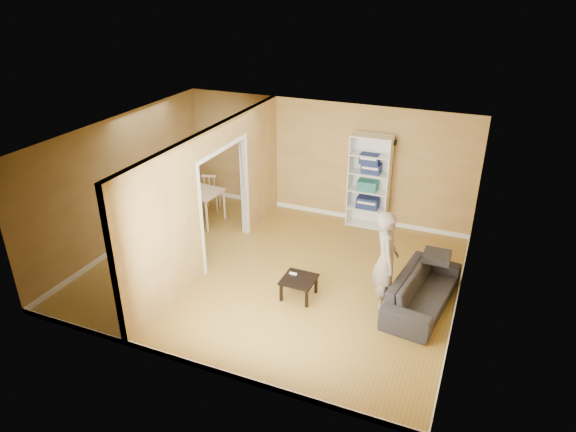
# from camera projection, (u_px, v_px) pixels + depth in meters

# --- Properties ---
(room_shell) EXTENTS (6.50, 6.50, 6.50)m
(room_shell) POSITION_uv_depth(u_px,v_px,m) (273.00, 208.00, 8.97)
(room_shell) COLOR olive
(room_shell) RESTS_ON ground
(partition) EXTENTS (0.22, 5.50, 2.60)m
(partition) POSITION_uv_depth(u_px,v_px,m) (213.00, 198.00, 9.38)
(partition) COLOR tan
(partition) RESTS_ON ground
(wall_speaker) EXTENTS (0.10, 0.10, 0.10)m
(wall_speaker) POSITION_uv_depth(u_px,v_px,m) (394.00, 142.00, 10.42)
(wall_speaker) COLOR black
(wall_speaker) RESTS_ON room_shell
(sofa) EXTENTS (2.12, 1.13, 0.77)m
(sofa) POSITION_uv_depth(u_px,v_px,m) (423.00, 286.00, 8.41)
(sofa) COLOR black
(sofa) RESTS_ON ground
(person) EXTENTS (0.88, 0.78, 2.01)m
(person) POSITION_uv_depth(u_px,v_px,m) (387.00, 252.00, 8.16)
(person) COLOR slate
(person) RESTS_ON ground
(bookshelf) EXTENTS (0.86, 0.38, 2.04)m
(bookshelf) POSITION_uv_depth(u_px,v_px,m) (370.00, 181.00, 10.88)
(bookshelf) COLOR white
(bookshelf) RESTS_ON ground
(paper_box_navy_a) EXTENTS (0.46, 0.30, 0.24)m
(paper_box_navy_a) POSITION_uv_depth(u_px,v_px,m) (368.00, 202.00, 11.04)
(paper_box_navy_a) COLOR navy
(paper_box_navy_a) RESTS_ON bookshelf
(paper_box_teal) EXTENTS (0.41, 0.27, 0.21)m
(paper_box_teal) POSITION_uv_depth(u_px,v_px,m) (367.00, 185.00, 10.89)
(paper_box_teal) COLOR #2A8466
(paper_box_teal) RESTS_ON bookshelf
(paper_box_navy_b) EXTENTS (0.40, 0.26, 0.20)m
(paper_box_navy_b) POSITION_uv_depth(u_px,v_px,m) (371.00, 168.00, 10.70)
(paper_box_navy_b) COLOR navy
(paper_box_navy_b) RESTS_ON bookshelf
(paper_box_navy_c) EXTENTS (0.40, 0.26, 0.20)m
(paper_box_navy_c) POSITION_uv_depth(u_px,v_px,m) (370.00, 159.00, 10.63)
(paper_box_navy_c) COLOR navy
(paper_box_navy_c) RESTS_ON bookshelf
(coffee_table) EXTENTS (0.55, 0.55, 0.37)m
(coffee_table) POSITION_uv_depth(u_px,v_px,m) (299.00, 281.00, 8.67)
(coffee_table) COLOR black
(coffee_table) RESTS_ON ground
(game_controller) EXTENTS (0.13, 0.04, 0.03)m
(game_controller) POSITION_uv_depth(u_px,v_px,m) (293.00, 273.00, 8.76)
(game_controller) COLOR white
(game_controller) RESTS_ON coffee_table
(dining_table) EXTENTS (1.18, 0.78, 0.74)m
(dining_table) POSITION_uv_depth(u_px,v_px,m) (194.00, 193.00, 11.22)
(dining_table) COLOR #C2A78D
(dining_table) RESTS_ON ground
(chair_left) EXTENTS (0.48, 0.48, 1.01)m
(chair_left) POSITION_uv_depth(u_px,v_px,m) (165.00, 195.00, 11.49)
(chair_left) COLOR tan
(chair_left) RESTS_ON ground
(chair_near) EXTENTS (0.42, 0.42, 0.92)m
(chair_near) POSITION_uv_depth(u_px,v_px,m) (186.00, 212.00, 10.80)
(chair_near) COLOR tan
(chair_near) RESTS_ON ground
(chair_far) EXTENTS (0.52, 0.52, 0.92)m
(chair_far) POSITION_uv_depth(u_px,v_px,m) (212.00, 191.00, 11.84)
(chair_far) COLOR #D8B888
(chair_far) RESTS_ON ground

